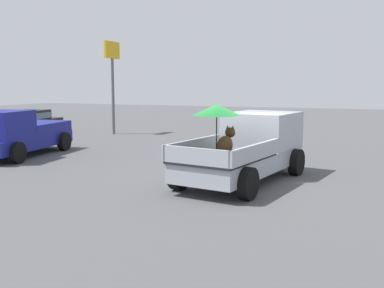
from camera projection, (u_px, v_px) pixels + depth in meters
name	position (u px, v px, depth m)	size (l,w,h in m)	color
ground_plane	(242.00, 182.00, 12.87)	(80.00, 80.00, 0.00)	#4C4C4F
pickup_truck_main	(249.00, 146.00, 13.11)	(5.30, 2.96, 2.23)	black
pickup_truck_red	(17.00, 134.00, 17.25)	(5.00, 2.69, 1.80)	black
parked_sedan_near	(29.00, 121.00, 24.58)	(4.54, 2.53, 1.33)	black
motel_sign	(112.00, 69.00, 24.55)	(1.40, 0.16, 5.01)	#59595B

